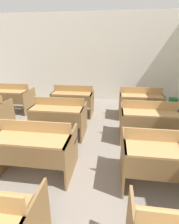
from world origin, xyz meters
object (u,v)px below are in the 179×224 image
bench_second_center (36,146)px  bench_second_right (164,157)px  bench_back_right (140,102)px  wastepaper_bin (173,104)px  bench_back_center (73,99)px  bench_third_center (59,115)px  bench_back_left (12,97)px  bench_third_right (148,120)px

bench_second_center → bench_second_right: same height
bench_back_right → wastepaper_bin: 1.38m
bench_back_center → wastepaper_bin: 3.09m
bench_third_center → bench_back_left: bearing=145.8°
bench_third_right → bench_back_left: (-3.74, 1.25, 0.00)m
bench_third_right → bench_back_right: (0.00, 1.27, 0.00)m
bench_back_left → bench_third_right: bearing=-18.5°
bench_second_center → bench_back_center: (-0.01, 2.54, 0.00)m
bench_second_right → bench_back_center: (-1.85, 2.57, 0.00)m
bench_second_center → bench_back_left: bearing=126.7°
bench_second_right → bench_third_center: bearing=145.3°
bench_second_center → bench_third_right: same height
bench_second_center → wastepaper_bin: bearing=48.2°
bench_back_center → wastepaper_bin: bearing=14.8°
bench_second_right → bench_back_left: (-3.73, 2.56, 0.00)m
bench_second_center → bench_third_center: bearing=91.2°
bench_third_right → bench_back_center: size_ratio=1.00×
bench_second_right → bench_back_left: same height
bench_second_center → bench_third_right: size_ratio=1.00×
bench_second_center → bench_third_right: (1.86, 1.28, 0.00)m
bench_third_right → bench_back_left: 3.95m
bench_back_right → wastepaper_bin: (1.11, 0.78, -0.27)m
bench_back_center → bench_back_right: 1.87m
bench_third_center → bench_back_right: size_ratio=1.00×
bench_back_left → bench_second_right: bearing=-34.5°
bench_third_center → bench_third_right: (1.88, 0.01, 0.00)m
bench_second_right → bench_third_right: (0.01, 1.31, 0.00)m
bench_second_right → bench_back_right: same height
bench_third_center → bench_back_center: size_ratio=1.00×
bench_second_center → bench_third_center: size_ratio=1.00×
bench_second_right → bench_third_right: same height
bench_back_left → bench_second_center: bearing=-53.3°
bench_second_right → bench_third_right: 1.31m
bench_third_right → bench_back_center: bearing=145.9°
bench_second_center → wastepaper_bin: 4.47m
bench_second_right → bench_back_right: (0.02, 2.58, 0.00)m
bench_back_left → wastepaper_bin: 4.93m
bench_second_right → bench_back_right: size_ratio=1.00×
bench_back_right → bench_third_center: bearing=-145.7°
bench_third_center → wastepaper_bin: size_ratio=2.91×
bench_back_left → bench_back_right: bearing=0.3°
bench_third_right → wastepaper_bin: (1.12, 2.05, -0.27)m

